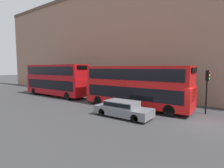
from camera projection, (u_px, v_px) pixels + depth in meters
ground_plane at (202, 124)px, 12.46m from camera, size 200.00×200.00×0.00m
building_facade at (218, 25)px, 17.33m from camera, size 1.10×80.00×15.84m
bus_leading at (135, 85)px, 17.20m from camera, size 2.59×10.76×4.15m
bus_second_in_queue at (56, 79)px, 24.52m from camera, size 2.59×10.71×4.42m
car_dark_sedan at (123, 108)px, 14.19m from camera, size 1.87×4.75×1.31m
traffic_light at (207, 83)px, 14.83m from camera, size 0.30×0.36×3.79m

